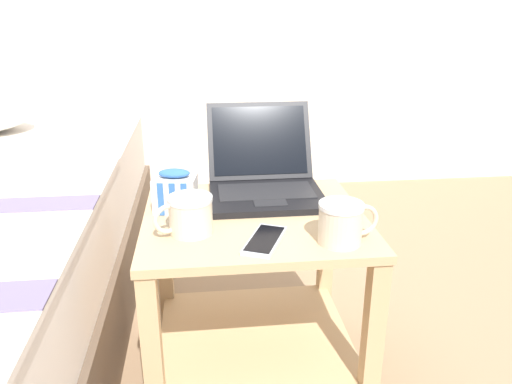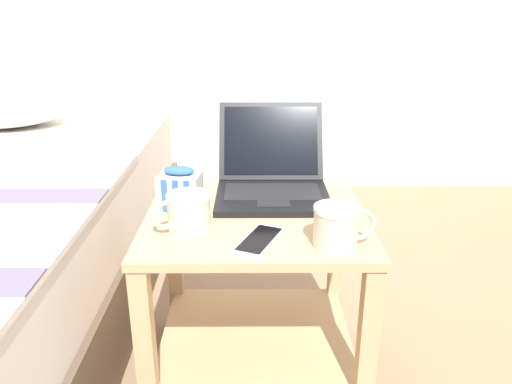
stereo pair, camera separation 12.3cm
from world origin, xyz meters
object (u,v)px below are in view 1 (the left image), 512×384
Objects in this scene: snack_bag at (175,192)px; cell_phone at (265,240)px; mug_front_right at (342,221)px; mug_front_left at (190,213)px; laptop at (264,177)px.

snack_bag is 0.31m from cell_phone.
mug_front_left is at bearing 165.27° from mug_front_right.
mug_front_right is (0.35, -0.09, 0.00)m from mug_front_left.
cell_phone is (-0.17, 0.02, -0.05)m from mug_front_right.
snack_bag is at bearing -157.38° from laptop.
snack_bag is (-0.25, -0.10, 0.00)m from laptop.
mug_front_right is 0.84× the size of cell_phone.
snack_bag is (-0.04, 0.15, 0.00)m from mug_front_left.
laptop reaches higher than snack_bag.
mug_front_right is at bearing -31.60° from snack_bag.
laptop is at bearing 22.62° from snack_bag.
mug_front_right is at bearing -68.52° from laptop.
mug_front_left reaches higher than cell_phone.
cell_phone is at bearing 173.57° from mug_front_right.
mug_front_left is at bearing -75.01° from snack_bag.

